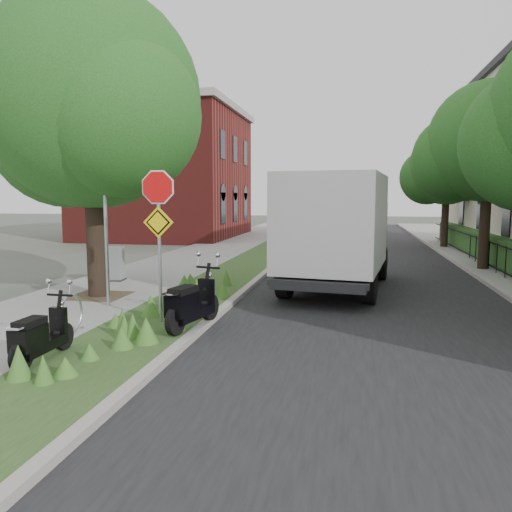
{
  "coord_description": "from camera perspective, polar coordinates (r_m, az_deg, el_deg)",
  "views": [
    {
      "loc": [
        2.47,
        -8.88,
        2.69
      ],
      "look_at": [
        0.23,
        2.47,
        1.3
      ],
      "focal_mm": 35.0,
      "sensor_mm": 36.0,
      "label": 1
    }
  ],
  "objects": [
    {
      "name": "street_tree_main",
      "position": [
        13.61,
        -18.43,
        15.44
      ],
      "size": [
        6.21,
        5.54,
        7.66
      ],
      "color": "black",
      "rests_on": "ground"
    },
    {
      "name": "bike_hoop",
      "position": [
        10.01,
        -20.39,
        -6.25
      ],
      "size": [
        0.06,
        0.78,
        0.77
      ],
      "color": "#A5A8AD",
      "rests_on": "ground"
    },
    {
      "name": "sidewalk_near",
      "position": [
        20.22,
        -8.34,
        -0.69
      ],
      "size": [
        3.5,
        60.0,
        0.12
      ],
      "primitive_type": "cube",
      "color": "gray",
      "rests_on": "ground"
    },
    {
      "name": "road",
      "position": [
        19.08,
        12.66,
        -1.4
      ],
      "size": [
        7.0,
        60.0,
        0.01
      ],
      "primitive_type": "cube",
      "color": "black",
      "rests_on": "ground"
    },
    {
      "name": "scooter_far",
      "position": [
        9.77,
        -7.76,
        -5.93
      ],
      "size": [
        0.65,
        1.79,
        0.87
      ],
      "color": "black",
      "rests_on": "ground"
    },
    {
      "name": "bare_post",
      "position": [
        12.11,
        -16.8,
        3.86
      ],
      "size": [
        0.08,
        0.08,
        4.0
      ],
      "color": "#A5A8AD",
      "rests_on": "ground"
    },
    {
      "name": "verge",
      "position": [
        19.48,
        -0.69,
        -0.91
      ],
      "size": [
        2.0,
        60.0,
        0.12
      ],
      "primitive_type": "cube",
      "color": "#28471E",
      "rests_on": "ground"
    },
    {
      "name": "far_tree_c",
      "position": [
        27.32,
        20.87,
        9.06
      ],
      "size": [
        4.37,
        3.89,
        5.93
      ],
      "color": "black",
      "rests_on": "ground"
    },
    {
      "name": "kerb_near",
      "position": [
        19.3,
        2.22,
        -0.97
      ],
      "size": [
        0.2,
        60.0,
        0.13
      ],
      "primitive_type": "cube",
      "color": "#9E9991",
      "rests_on": "ground"
    },
    {
      "name": "kerb_far",
      "position": [
        19.49,
        23.01,
        -1.44
      ],
      "size": [
        0.2,
        60.0,
        0.13
      ],
      "primitive_type": "cube",
      "color": "#9E9991",
      "rests_on": "ground"
    },
    {
      "name": "utility_cabinet",
      "position": [
        15.92,
        -16.19,
        -0.92
      ],
      "size": [
        0.81,
        0.57,
        1.03
      ],
      "color": "#262628",
      "rests_on": "ground"
    },
    {
      "name": "box_truck",
      "position": [
        14.43,
        9.32,
        3.31
      ],
      "size": [
        3.15,
        6.43,
        2.8
      ],
      "color": "#262628",
      "rests_on": "ground"
    },
    {
      "name": "fence_far",
      "position": [
        19.57,
        25.1,
        0.28
      ],
      "size": [
        0.04,
        24.0,
        1.0
      ],
      "color": "black",
      "rests_on": "ground"
    },
    {
      "name": "sign_assembly",
      "position": [
        10.23,
        -11.09,
        4.68
      ],
      "size": [
        0.94,
        0.08,
        3.22
      ],
      "color": "#A5A8AD",
      "rests_on": "ground"
    },
    {
      "name": "ground",
      "position": [
        9.61,
        -4.25,
        -9.44
      ],
      "size": [
        120.0,
        120.0,
        0.0
      ],
      "primitive_type": "plane",
      "color": "#4C5147",
      "rests_on": "ground"
    },
    {
      "name": "brick_building",
      "position": [
        33.16,
        -10.13,
        9.38
      ],
      "size": [
        9.4,
        10.4,
        8.3
      ],
      "color": "maroon",
      "rests_on": "ground"
    },
    {
      "name": "scooter_near",
      "position": [
        8.5,
        -23.79,
        -8.85
      ],
      "size": [
        0.32,
        1.54,
        0.73
      ],
      "color": "black",
      "rests_on": "ground"
    },
    {
      "name": "hedge_far",
      "position": [
        19.75,
        27.07,
        0.23
      ],
      "size": [
        1.0,
        24.0,
        1.1
      ],
      "primitive_type": "cube",
      "color": "#234E1C",
      "rests_on": "footpath_far"
    },
    {
      "name": "far_tree_b",
      "position": [
        19.52,
        24.86,
        11.16
      ],
      "size": [
        4.83,
        4.31,
        6.56
      ],
      "color": "black",
      "rests_on": "ground"
    }
  ]
}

